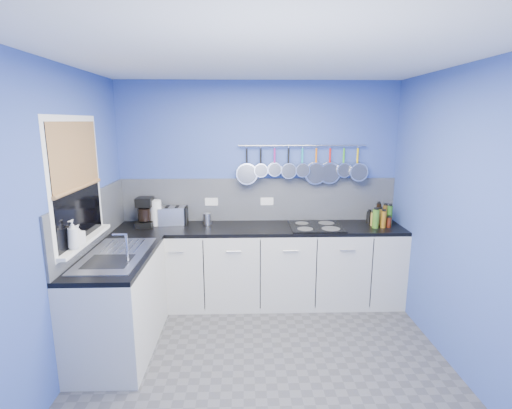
{
  "coord_description": "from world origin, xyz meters",
  "views": [
    {
      "loc": [
        -0.16,
        -2.96,
        2.05
      ],
      "look_at": [
        -0.05,
        0.75,
        1.25
      ],
      "focal_mm": 27.14,
      "sensor_mm": 36.0,
      "label": 1
    }
  ],
  "objects_px": {
    "coffee_maker": "(145,212)",
    "canister": "(207,219)",
    "soap_bottle_a": "(73,234)",
    "soap_bottle_b": "(78,235)",
    "toaster": "(173,216)",
    "paper_towel": "(156,213)",
    "hob": "(316,226)"
  },
  "relations": [
    {
      "from": "coffee_maker",
      "to": "canister",
      "type": "xyz_separation_m",
      "value": [
        0.68,
        0.07,
        -0.1
      ]
    },
    {
      "from": "soap_bottle_a",
      "to": "soap_bottle_b",
      "type": "distance_m",
      "value": 0.1
    },
    {
      "from": "paper_towel",
      "to": "hob",
      "type": "bearing_deg",
      "value": -4.15
    },
    {
      "from": "toaster",
      "to": "coffee_maker",
      "type": "bearing_deg",
      "value": -171.85
    },
    {
      "from": "toaster",
      "to": "soap_bottle_a",
      "type": "bearing_deg",
      "value": -121.89
    },
    {
      "from": "hob",
      "to": "coffee_maker",
      "type": "bearing_deg",
      "value": 177.54
    },
    {
      "from": "soap_bottle_a",
      "to": "toaster",
      "type": "distance_m",
      "value": 1.42
    },
    {
      "from": "soap_bottle_b",
      "to": "coffee_maker",
      "type": "bearing_deg",
      "value": 76.99
    },
    {
      "from": "toaster",
      "to": "canister",
      "type": "bearing_deg",
      "value": -12.62
    },
    {
      "from": "soap_bottle_a",
      "to": "coffee_maker",
      "type": "distance_m",
      "value": 1.25
    },
    {
      "from": "canister",
      "to": "soap_bottle_b",
      "type": "bearing_deg",
      "value": -128.47
    },
    {
      "from": "soap_bottle_b",
      "to": "paper_towel",
      "type": "distance_m",
      "value": 1.23
    },
    {
      "from": "soap_bottle_b",
      "to": "toaster",
      "type": "bearing_deg",
      "value": 65.67
    },
    {
      "from": "soap_bottle_b",
      "to": "hob",
      "type": "xyz_separation_m",
      "value": [
        2.16,
        1.04,
        -0.23
      ]
    },
    {
      "from": "soap_bottle_a",
      "to": "paper_towel",
      "type": "distance_m",
      "value": 1.32
    },
    {
      "from": "coffee_maker",
      "to": "canister",
      "type": "distance_m",
      "value": 0.69
    },
    {
      "from": "soap_bottle_b",
      "to": "toaster",
      "type": "height_order",
      "value": "soap_bottle_b"
    },
    {
      "from": "paper_towel",
      "to": "toaster",
      "type": "height_order",
      "value": "paper_towel"
    },
    {
      "from": "soap_bottle_a",
      "to": "paper_towel",
      "type": "xyz_separation_m",
      "value": [
        0.37,
        1.26,
        -0.13
      ]
    },
    {
      "from": "soap_bottle_b",
      "to": "toaster",
      "type": "xyz_separation_m",
      "value": [
        0.55,
        1.21,
        -0.14
      ]
    },
    {
      "from": "paper_towel",
      "to": "canister",
      "type": "xyz_separation_m",
      "value": [
        0.57,
        0.02,
        -0.08
      ]
    },
    {
      "from": "paper_towel",
      "to": "toaster",
      "type": "distance_m",
      "value": 0.19
    },
    {
      "from": "soap_bottle_b",
      "to": "canister",
      "type": "relative_size",
      "value": 1.31
    },
    {
      "from": "soap_bottle_a",
      "to": "soap_bottle_b",
      "type": "height_order",
      "value": "soap_bottle_a"
    },
    {
      "from": "coffee_maker",
      "to": "hob",
      "type": "relative_size",
      "value": 0.56
    },
    {
      "from": "soap_bottle_a",
      "to": "soap_bottle_b",
      "type": "relative_size",
      "value": 1.39
    },
    {
      "from": "soap_bottle_a",
      "to": "hob",
      "type": "bearing_deg",
      "value": 27.66
    },
    {
      "from": "soap_bottle_a",
      "to": "canister",
      "type": "xyz_separation_m",
      "value": [
        0.94,
        1.28,
        -0.2
      ]
    },
    {
      "from": "toaster",
      "to": "hob",
      "type": "height_order",
      "value": "toaster"
    },
    {
      "from": "soap_bottle_b",
      "to": "canister",
      "type": "bearing_deg",
      "value": 51.53
    },
    {
      "from": "soap_bottle_b",
      "to": "paper_towel",
      "type": "height_order",
      "value": "soap_bottle_b"
    },
    {
      "from": "soap_bottle_b",
      "to": "paper_towel",
      "type": "relative_size",
      "value": 0.6
    }
  ]
}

